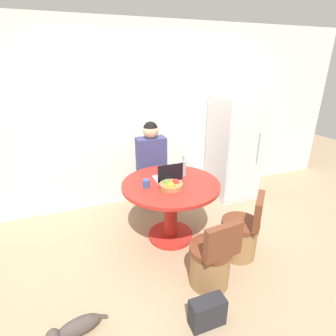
{
  "coord_description": "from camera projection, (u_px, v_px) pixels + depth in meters",
  "views": [
    {
      "loc": [
        -1.02,
        -2.23,
        2.07
      ],
      "look_at": [
        0.0,
        0.43,
        0.9
      ],
      "focal_mm": 28.0,
      "sensor_mm": 36.0,
      "label": 1
    }
  ],
  "objects": [
    {
      "name": "refrigerator",
      "position": [
        234.0,
        148.0,
        4.15
      ],
      "size": [
        0.64,
        0.7,
        1.59
      ],
      "color": "silver",
      "rests_on": "ground_plane"
    },
    {
      "name": "cat",
      "position": [
        76.0,
        327.0,
        2.11
      ],
      "size": [
        0.48,
        0.19,
        0.16
      ],
      "rotation": [
        0.0,
        0.0,
        3.31
      ],
      "color": "#473D38",
      "rests_on": "ground_plane"
    },
    {
      "name": "chair_near_camera",
      "position": [
        211.0,
        262.0,
        2.53
      ],
      "size": [
        0.42,
        0.43,
        0.77
      ],
      "rotation": [
        0.0,
        0.0,
        -3.04
      ],
      "color": "olive",
      "rests_on": "ground_plane"
    },
    {
      "name": "fruit_bowl",
      "position": [
        171.0,
        185.0,
        2.91
      ],
      "size": [
        0.26,
        0.26,
        0.1
      ],
      "color": "olive",
      "rests_on": "dining_table"
    },
    {
      "name": "coffee_cup",
      "position": [
        146.0,
        183.0,
        2.93
      ],
      "size": [
        0.08,
        0.08,
        0.09
      ],
      "color": "#2D4C84",
      "rests_on": "dining_table"
    },
    {
      "name": "ground_plane",
      "position": [
        181.0,
        253.0,
        3.05
      ],
      "size": [
        12.0,
        12.0,
        0.0
      ],
      "primitive_type": "plane",
      "color": "#9E8466"
    },
    {
      "name": "chair_near_right_corner",
      "position": [
        241.0,
        235.0,
        2.93
      ],
      "size": [
        0.48,
        0.48,
        0.77
      ],
      "rotation": [
        0.0,
        0.0,
        -2.33
      ],
      "color": "olive",
      "rests_on": "ground_plane"
    },
    {
      "name": "wall_back",
      "position": [
        142.0,
        118.0,
        3.84
      ],
      "size": [
        7.0,
        0.06,
        2.6
      ],
      "color": "silver",
      "rests_on": "ground_plane"
    },
    {
      "name": "handbag",
      "position": [
        207.0,
        312.0,
        2.18
      ],
      "size": [
        0.3,
        0.14,
        0.26
      ],
      "color": "#232328",
      "rests_on": "ground_plane"
    },
    {
      "name": "laptop",
      "position": [
        168.0,
        176.0,
        3.11
      ],
      "size": [
        0.31,
        0.23,
        0.23
      ],
      "rotation": [
        0.0,
        0.0,
        3.14
      ],
      "color": "#B7B7BC",
      "rests_on": "dining_table"
    },
    {
      "name": "person_seated",
      "position": [
        151.0,
        162.0,
        3.75
      ],
      "size": [
        0.4,
        0.37,
        1.33
      ],
      "rotation": [
        0.0,
        0.0,
        3.14
      ],
      "color": "#2D2D38",
      "rests_on": "ground_plane"
    },
    {
      "name": "bottle",
      "position": [
        183.0,
        168.0,
        3.21
      ],
      "size": [
        0.07,
        0.07,
        0.27
      ],
      "color": "#9999A3",
      "rests_on": "dining_table"
    },
    {
      "name": "dining_table",
      "position": [
        171.0,
        200.0,
        3.13
      ],
      "size": [
        1.15,
        1.15,
        0.75
      ],
      "color": "#B2261E",
      "rests_on": "ground_plane"
    }
  ]
}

